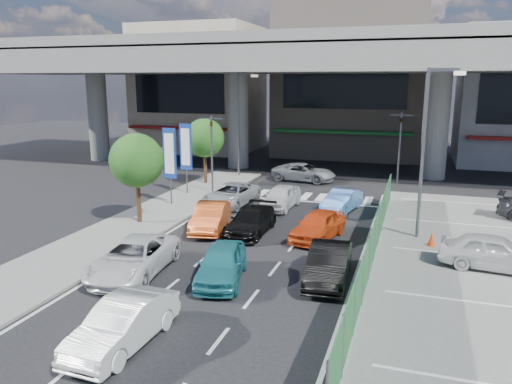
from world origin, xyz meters
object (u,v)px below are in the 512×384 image
(tree_near, at_px, (137,161))
(wagon_silver_front_left, at_px, (231,195))
(hatch_white_back_mid, at_px, (123,324))
(taxi_orange_right, at_px, (318,225))
(street_lamp_left, at_px, (241,116))
(taxi_teal_mid, at_px, (221,263))
(kei_truck_front_right, at_px, (342,201))
(traffic_light_left, at_px, (212,135))
(street_lamp_right, at_px, (428,140))
(traffic_light_right, at_px, (401,130))
(signboard_far, at_px, (186,149))
(sedan_white_front_mid, at_px, (281,197))
(sedan_white_mid_left, at_px, (133,258))
(sedan_black_mid, at_px, (251,221))
(taxi_orange_left, at_px, (211,217))
(hatch_black_mid_right, at_px, (329,264))
(crossing_wagon_silver, at_px, (304,172))
(parked_sedan_white, at_px, (494,252))
(signboard_near, at_px, (170,156))
(traffic_cone, at_px, (432,239))
(tree_far, at_px, (205,138))

(tree_near, xyz_separation_m, wagon_silver_front_left, (3.19, 5.25, -2.73))
(hatch_white_back_mid, height_order, taxi_orange_right, taxi_orange_right)
(tree_near, height_order, hatch_white_back_mid, tree_near)
(street_lamp_left, height_order, taxi_teal_mid, street_lamp_left)
(kei_truck_front_right, bearing_deg, traffic_light_left, 178.16)
(traffic_light_left, distance_m, kei_truck_front_right, 9.81)
(traffic_light_left, bearing_deg, wagon_silver_front_left, -49.00)
(street_lamp_right, bearing_deg, traffic_light_right, 97.34)
(signboard_far, height_order, sedan_white_front_mid, signboard_far)
(street_lamp_left, xyz_separation_m, wagon_silver_front_left, (2.51, -8.75, -4.11))
(street_lamp_right, height_order, street_lamp_left, same)
(signboard_far, height_order, sedan_white_mid_left, signboard_far)
(sedan_black_mid, bearing_deg, taxi_orange_right, 2.29)
(taxi_teal_mid, bearing_deg, signboard_far, 108.27)
(traffic_light_right, bearing_deg, taxi_orange_left, -119.61)
(traffic_light_left, height_order, sedan_black_mid, traffic_light_left)
(taxi_orange_left, xyz_separation_m, wagon_silver_front_left, (-0.85, 5.14, -0.03))
(street_lamp_left, relative_size, hatch_black_mid_right, 1.91)
(tree_near, distance_m, taxi_orange_right, 9.86)
(sedan_white_front_mid, bearing_deg, wagon_silver_front_left, -171.76)
(wagon_silver_front_left, xyz_separation_m, sedan_white_front_mid, (3.05, 0.26, 0.03))
(crossing_wagon_silver, relative_size, parked_sedan_white, 1.14)
(street_lamp_right, xyz_separation_m, parked_sedan_white, (2.77, -3.46, -4.00))
(signboard_far, xyz_separation_m, hatch_white_back_mid, (6.73, -18.08, -2.39))
(sedan_black_mid, relative_size, kei_truck_front_right, 1.13)
(street_lamp_left, bearing_deg, street_lamp_right, -41.63)
(signboard_near, relative_size, tree_near, 0.98)
(hatch_black_mid_right, bearing_deg, street_lamp_right, 59.71)
(taxi_teal_mid, bearing_deg, sedan_white_front_mid, 81.37)
(taxi_teal_mid, bearing_deg, signboard_near, 113.89)
(crossing_wagon_silver, bearing_deg, sedan_black_mid, -172.42)
(traffic_cone, bearing_deg, signboard_far, 157.93)
(street_lamp_right, distance_m, sedan_white_mid_left, 14.11)
(signboard_far, relative_size, taxi_orange_right, 1.17)
(traffic_light_left, xyz_separation_m, sedan_white_front_mid, (5.44, -2.49, -3.25))
(traffic_light_left, distance_m, sedan_white_mid_left, 14.88)
(street_lamp_left, height_order, tree_far, street_lamp_left)
(street_lamp_right, bearing_deg, parked_sedan_white, -51.35)
(street_lamp_left, bearing_deg, traffic_cone, -43.35)
(street_lamp_right, height_order, traffic_cone, street_lamp_right)
(taxi_orange_left, distance_m, traffic_cone, 10.63)
(street_lamp_right, relative_size, tree_near, 1.67)
(crossing_wagon_silver, bearing_deg, taxi_teal_mid, -170.43)
(taxi_teal_mid, bearing_deg, taxi_orange_left, 104.22)
(signboard_near, xyz_separation_m, hatch_white_back_mid, (6.33, -15.08, -2.39))
(crossing_wagon_silver, xyz_separation_m, parked_sedan_white, (11.21, -15.41, 0.11))
(tree_far, distance_m, parked_sedan_white, 21.55)
(signboard_far, distance_m, sedan_white_front_mid, 7.39)
(street_lamp_right, distance_m, taxi_teal_mid, 11.34)
(hatch_white_back_mid, bearing_deg, street_lamp_left, 104.65)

